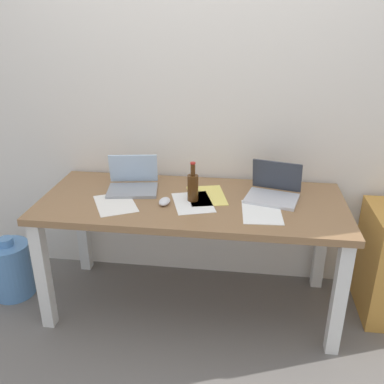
{
  "coord_description": "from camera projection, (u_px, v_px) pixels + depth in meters",
  "views": [
    {
      "loc": [
        0.29,
        -2.2,
        1.74
      ],
      "look_at": [
        0.0,
        0.0,
        0.78
      ],
      "focal_mm": 39.32,
      "sensor_mm": 36.0,
      "label": 1
    }
  ],
  "objects": [
    {
      "name": "paper_sheet_front_right",
      "position": [
        262.0,
        212.0,
        2.28
      ],
      "size": [
        0.23,
        0.31,
        0.0
      ],
      "primitive_type": "cube",
      "rotation": [
        0.0,
        0.0,
        0.06
      ],
      "color": "white",
      "rests_on": "desk"
    },
    {
      "name": "laptop_right",
      "position": [
        273.0,
        191.0,
        2.45
      ],
      "size": [
        0.34,
        0.31,
        0.2
      ],
      "color": "silver",
      "rests_on": "desk"
    },
    {
      "name": "computer_mouse",
      "position": [
        164.0,
        201.0,
        2.37
      ],
      "size": [
        0.07,
        0.11,
        0.03
      ],
      "primitive_type": "ellipsoid",
      "rotation": [
        0.0,
        0.0,
        -0.1
      ],
      "color": "silver",
      "rests_on": "desk"
    },
    {
      "name": "paper_sheet_center",
      "position": [
        193.0,
        203.0,
        2.4
      ],
      "size": [
        0.29,
        0.35,
        0.0
      ],
      "primitive_type": "cube",
      "rotation": [
        0.0,
        0.0,
        0.3
      ],
      "color": "white",
      "rests_on": "desk"
    },
    {
      "name": "ground_plane",
      "position": [
        192.0,
        303.0,
        2.72
      ],
      "size": [
        8.0,
        8.0,
        0.0
      ],
      "primitive_type": "plane",
      "color": "slate"
    },
    {
      "name": "laptop_left",
      "position": [
        133.0,
        183.0,
        2.56
      ],
      "size": [
        0.33,
        0.29,
        0.2
      ],
      "color": "gray",
      "rests_on": "desk"
    },
    {
      "name": "paper_sheet_near_back",
      "position": [
        207.0,
        196.0,
        2.49
      ],
      "size": [
        0.28,
        0.34,
        0.0
      ],
      "primitive_type": "cube",
      "rotation": [
        0.0,
        0.0,
        0.25
      ],
      "color": "#F4E06B",
      "rests_on": "desk"
    },
    {
      "name": "back_wall",
      "position": [
        201.0,
        88.0,
        2.6
      ],
      "size": [
        5.2,
        0.08,
        2.6
      ],
      "primitive_type": "cube",
      "color": "silver",
      "rests_on": "ground"
    },
    {
      "name": "paper_sheet_front_left",
      "position": [
        115.0,
        204.0,
        2.38
      ],
      "size": [
        0.32,
        0.36,
        0.0
      ],
      "primitive_type": "cube",
      "rotation": [
        0.0,
        0.0,
        0.48
      ],
      "color": "white",
      "rests_on": "desk"
    },
    {
      "name": "beer_bottle",
      "position": [
        193.0,
        187.0,
        2.39
      ],
      "size": [
        0.06,
        0.06,
        0.23
      ],
      "color": "#47280F",
      "rests_on": "desk"
    },
    {
      "name": "desk",
      "position": [
        192.0,
        215.0,
        2.47
      ],
      "size": [
        1.76,
        0.74,
        0.73
      ],
      "color": "olive",
      "rests_on": "ground"
    },
    {
      "name": "water_cooler_jug",
      "position": [
        11.0,
        269.0,
        2.75
      ],
      "size": [
        0.27,
        0.27,
        0.42
      ],
      "color": "#598CC6",
      "rests_on": "ground"
    }
  ]
}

